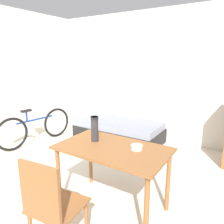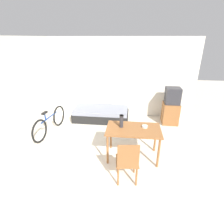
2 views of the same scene
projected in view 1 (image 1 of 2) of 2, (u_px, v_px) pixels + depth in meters
wall_back at (149, 77)px, 4.69m from camera, size 5.45×0.06×2.70m
wall_left at (5, 78)px, 4.31m from camera, size 0.06×4.72×2.70m
daybed at (118, 130)px, 4.74m from camera, size 1.87×0.86×0.42m
dining_table at (112, 155)px, 2.44m from camera, size 1.23×0.73×0.77m
wooden_chair at (50, 204)px, 1.85m from camera, size 0.47×0.47×0.94m
bicycle at (36, 127)px, 4.53m from camera, size 0.25×1.68×0.75m
thermos_flask at (95, 128)px, 2.57m from camera, size 0.09×0.09×0.30m
mate_bowl at (137, 147)px, 2.36m from camera, size 0.13×0.13×0.05m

